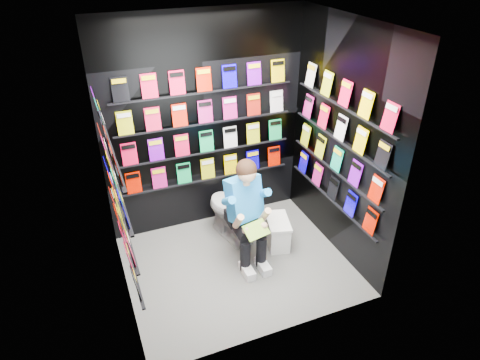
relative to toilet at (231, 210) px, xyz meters
name	(u,v)px	position (x,y,z in m)	size (l,w,h in m)	color
floor	(237,265)	(-0.14, -0.55, -0.37)	(2.40, 2.40, 0.00)	#5B5B58
ceiling	(236,24)	(-0.14, -0.55, 2.23)	(2.40, 2.40, 0.00)	white
wall_back	(205,126)	(-0.14, 0.45, 0.93)	(2.40, 0.04, 2.60)	black
wall_front	(284,219)	(-0.14, -1.55, 0.93)	(2.40, 0.04, 2.60)	black
wall_left	(111,187)	(-1.34, -0.55, 0.93)	(0.04, 2.00, 2.60)	black
wall_right	(341,144)	(1.06, -0.55, 0.93)	(0.04, 2.00, 2.60)	black
comics_back	(206,127)	(-0.14, 0.42, 0.94)	(2.10, 0.06, 1.37)	#E50F3E
comics_left	(114,186)	(-1.31, -0.55, 0.94)	(0.06, 1.70, 1.37)	#E50F3E
comics_right	(339,144)	(1.03, -0.55, 0.94)	(0.06, 1.70, 1.37)	#E50F3E
toilet	(231,210)	(0.00, 0.00, 0.00)	(0.42, 0.75, 0.73)	silver
longbox	(277,233)	(0.44, -0.37, -0.21)	(0.23, 0.42, 0.31)	white
longbox_lid	(278,221)	(0.44, -0.37, -0.04)	(0.25, 0.44, 0.03)	white
reader	(243,199)	(0.00, -0.38, 0.39)	(0.50, 0.73, 1.34)	#076AC1
held_comic	(256,230)	(0.00, -0.73, 0.21)	(0.27, 0.01, 0.18)	green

